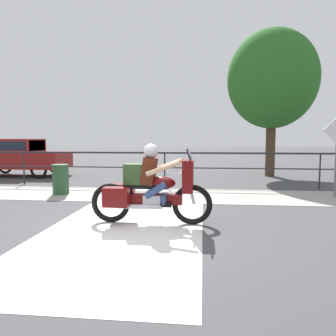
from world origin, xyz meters
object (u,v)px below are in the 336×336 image
object	(u,v)px
parked_car	(18,155)
tree_behind_sign	(272,80)
motorcycle	(150,188)
trash_bin	(61,179)

from	to	relation	value
parked_car	tree_behind_sign	distance (m)	11.54
motorcycle	parked_car	world-z (taller)	parked_car
trash_bin	tree_behind_sign	distance (m)	9.73
trash_bin	tree_behind_sign	world-z (taller)	tree_behind_sign
motorcycle	tree_behind_sign	distance (m)	9.98
parked_car	trash_bin	bearing A→B (deg)	-51.76
tree_behind_sign	trash_bin	bearing A→B (deg)	-142.53
parked_car	trash_bin	world-z (taller)	parked_car
parked_car	tree_behind_sign	bearing A→B (deg)	2.27
motorcycle	trash_bin	size ratio (longest dim) A/B	2.68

